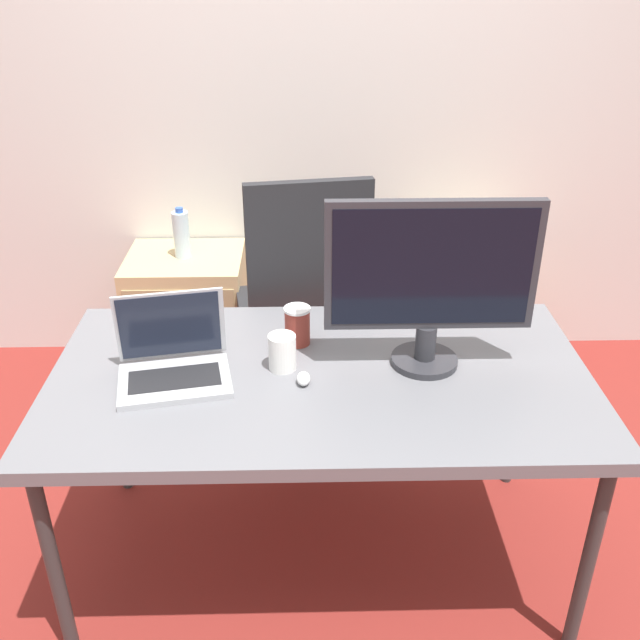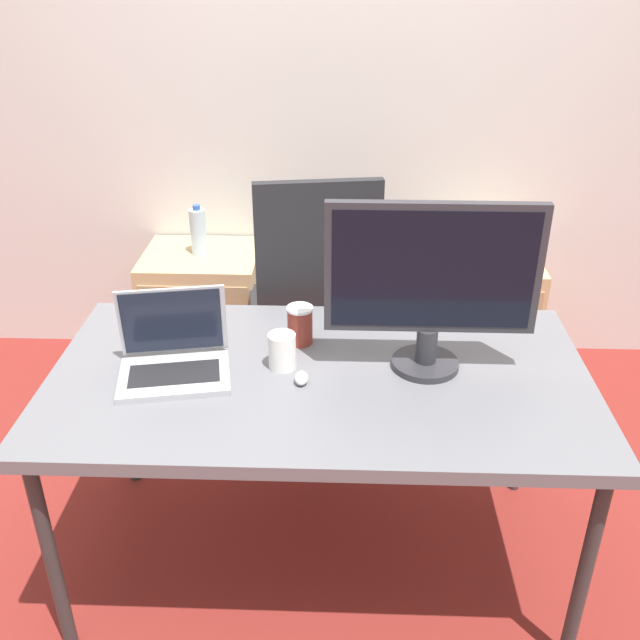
% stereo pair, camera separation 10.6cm
% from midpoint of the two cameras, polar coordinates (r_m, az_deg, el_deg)
% --- Properties ---
extents(ground_plane, '(14.00, 14.00, 0.00)m').
position_cam_midpoint_polar(ground_plane, '(2.50, -1.25, -18.26)').
color(ground_plane, maroon).
extents(wall_back, '(10.00, 0.05, 2.60)m').
position_cam_midpoint_polar(wall_back, '(3.20, -1.62, 18.91)').
color(wall_back, silver).
rests_on(wall_back, ground_plane).
extents(desk, '(1.55, 0.84, 0.72)m').
position_cam_midpoint_polar(desk, '(2.07, -1.44, -5.40)').
color(desk, slate).
rests_on(desk, ground_plane).
extents(office_chair, '(0.56, 0.59, 1.11)m').
position_cam_midpoint_polar(office_chair, '(2.84, -2.48, -1.11)').
color(office_chair, '#232326').
rests_on(office_chair, ground_plane).
extents(cabinet_left, '(0.51, 0.44, 0.58)m').
position_cam_midpoint_polar(cabinet_left, '(3.33, -11.31, 0.35)').
color(cabinet_left, tan).
rests_on(cabinet_left, ground_plane).
extents(cabinet_right, '(0.51, 0.44, 0.58)m').
position_cam_midpoint_polar(cabinet_right, '(3.34, 10.07, 0.59)').
color(cabinet_right, tan).
rests_on(cabinet_right, ground_plane).
extents(water_bottle, '(0.07, 0.07, 0.22)m').
position_cam_midpoint_polar(water_bottle, '(3.17, -11.97, 6.71)').
color(water_bottle, silver).
rests_on(water_bottle, cabinet_left).
extents(laptop_center, '(0.34, 0.29, 0.23)m').
position_cam_midpoint_polar(laptop_center, '(2.06, -13.11, -3.28)').
color(laptop_center, '#ADADB2').
rests_on(laptop_center, desk).
extents(monitor, '(0.59, 0.19, 0.50)m').
position_cam_midpoint_polar(monitor, '(1.98, 7.34, 3.26)').
color(monitor, '#2D2D33').
rests_on(monitor, desk).
extents(mouse, '(0.04, 0.06, 0.03)m').
position_cam_midpoint_polar(mouse, '(1.99, -2.86, -4.73)').
color(mouse, silver).
rests_on(mouse, desk).
extents(coffee_cup_white, '(0.08, 0.08, 0.11)m').
position_cam_midpoint_polar(coffee_cup_white, '(2.05, -4.52, -2.60)').
color(coffee_cup_white, white).
rests_on(coffee_cup_white, desk).
extents(coffee_cup_brown, '(0.08, 0.08, 0.12)m').
position_cam_midpoint_polar(coffee_cup_brown, '(2.17, -3.23, -0.46)').
color(coffee_cup_brown, maroon).
rests_on(coffee_cup_brown, desk).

